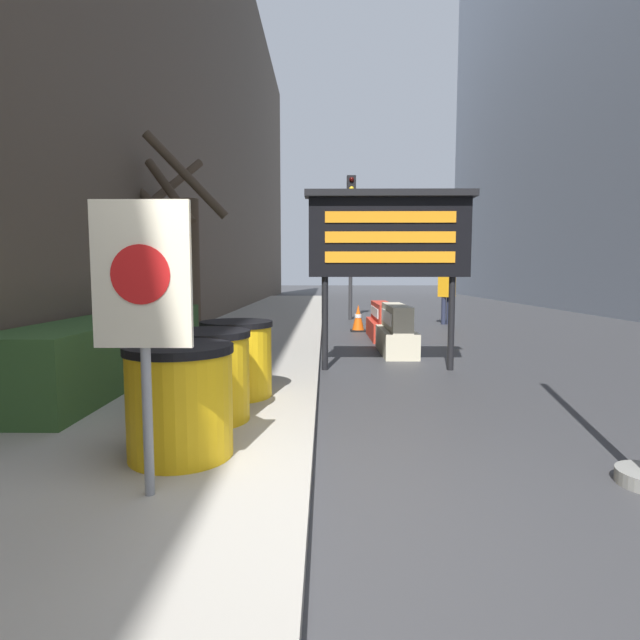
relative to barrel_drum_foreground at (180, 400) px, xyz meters
The scene contains 15 objects.
ground_plane 1.37m from the barrel_drum_foreground, 38.33° to the right, with size 120.00×120.00×0.00m, color #38383A.
sidewalk_left 1.12m from the barrel_drum_foreground, 129.20° to the right, with size 3.25×56.00×0.12m.
building_left_facade 11.52m from the barrel_drum_foreground, 105.26° to the left, with size 0.40×50.40×14.57m.
hedge_strip 3.36m from the barrel_drum_foreground, 119.64° to the left, with size 0.90×4.80×0.81m.
bare_tree 6.12m from the barrel_drum_foreground, 104.99° to the left, with size 1.84×2.04×3.80m.
barrel_drum_foreground is the anchor object (origin of this frame).
barrel_drum_middle 0.92m from the barrel_drum_foreground, 90.74° to the left, with size 0.80×0.80×0.84m.
barrel_drum_back 1.85m from the barrel_drum_foreground, 86.92° to the left, with size 0.80×0.80×0.84m.
warning_sign 1.06m from the barrel_drum_foreground, 90.37° to the right, with size 0.59×0.08×1.80m.
message_board 4.74m from the barrel_drum_foreground, 62.87° to the left, with size 2.55×0.36×2.72m.
jersey_barrier_cream 6.12m from the barrel_drum_foreground, 66.81° to the left, with size 0.59×1.74×0.91m.
jersey_barrier_red_striped 8.22m from the barrel_drum_foreground, 72.94° to the left, with size 0.60×2.00×0.82m.
traffic_cone_near 9.39m from the barrel_drum_foreground, 78.11° to the left, with size 0.39×0.39×0.70m.
traffic_light_near_curb 12.85m from the barrel_drum_foreground, 81.30° to the left, with size 0.28×0.44×4.54m.
pedestrian_worker 11.92m from the barrel_drum_foreground, 67.11° to the left, with size 0.50×0.49×1.67m.
Camera 1 is at (0.10, -2.85, 1.49)m, focal length 28.00 mm.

